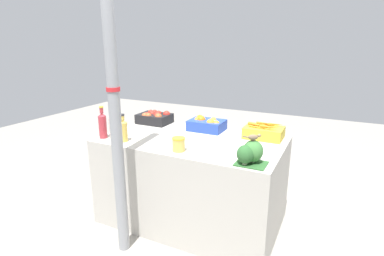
# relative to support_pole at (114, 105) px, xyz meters

# --- Properties ---
(ground_plane) EXTENTS (10.00, 10.00, 0.00)m
(ground_plane) POSITION_rel_support_pole_xyz_m (0.32, 0.65, -1.23)
(ground_plane) COLOR gray
(market_table) EXTENTS (1.63, 0.95, 0.83)m
(market_table) POSITION_rel_support_pole_xyz_m (0.32, 0.65, -0.82)
(market_table) COLOR #B7B2A8
(market_table) RESTS_ON ground_plane
(support_pole) EXTENTS (0.10, 0.10, 2.46)m
(support_pole) POSITION_rel_support_pole_xyz_m (0.00, 0.00, 0.00)
(support_pole) COLOR gray
(support_pole) RESTS_ON ground_plane
(apple_crate) EXTENTS (0.34, 0.25, 0.14)m
(apple_crate) POSITION_rel_support_pole_xyz_m (-0.29, 0.96, -0.34)
(apple_crate) COLOR black
(apple_crate) RESTS_ON market_table
(orange_crate) EXTENTS (0.34, 0.25, 0.14)m
(orange_crate) POSITION_rel_support_pole_xyz_m (0.32, 0.96, -0.34)
(orange_crate) COLOR #2847B7
(orange_crate) RESTS_ON market_table
(carrot_crate) EXTENTS (0.34, 0.25, 0.14)m
(carrot_crate) POSITION_rel_support_pole_xyz_m (0.90, 0.96, -0.34)
(carrot_crate) COLOR gold
(carrot_crate) RESTS_ON market_table
(broccoli_pile) EXTENTS (0.22, 0.20, 0.17)m
(broccoli_pile) POSITION_rel_support_pole_xyz_m (0.95, 0.29, -0.32)
(broccoli_pile) COLOR #2D602D
(broccoli_pile) RESTS_ON market_table
(juice_bottle_ruby) EXTENTS (0.07, 0.07, 0.30)m
(juice_bottle_ruby) POSITION_rel_support_pole_xyz_m (-0.42, 0.31, -0.28)
(juice_bottle_ruby) COLOR #B2333D
(juice_bottle_ruby) RESTS_ON market_table
(juice_bottle_cloudy) EXTENTS (0.07, 0.07, 0.29)m
(juice_bottle_cloudy) POSITION_rel_support_pole_xyz_m (-0.30, 0.31, -0.28)
(juice_bottle_cloudy) COLOR beige
(juice_bottle_cloudy) RESTS_ON market_table
(juice_bottle_golden) EXTENTS (0.08, 0.08, 0.25)m
(juice_bottle_golden) POSITION_rel_support_pole_xyz_m (-0.19, 0.31, -0.30)
(juice_bottle_golden) COLOR gold
(juice_bottle_golden) RESTS_ON market_table
(pickle_jar) EXTENTS (0.11, 0.11, 0.11)m
(pickle_jar) POSITION_rel_support_pole_xyz_m (0.37, 0.31, -0.34)
(pickle_jar) COLOR #DBBC56
(pickle_jar) RESTS_ON market_table
(sparrow_bird) EXTENTS (0.13, 0.07, 0.05)m
(sparrow_bird) POSITION_rel_support_pole_xyz_m (0.97, 0.31, -0.20)
(sparrow_bird) COLOR #4C3D2D
(sparrow_bird) RESTS_ON broccoli_pile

